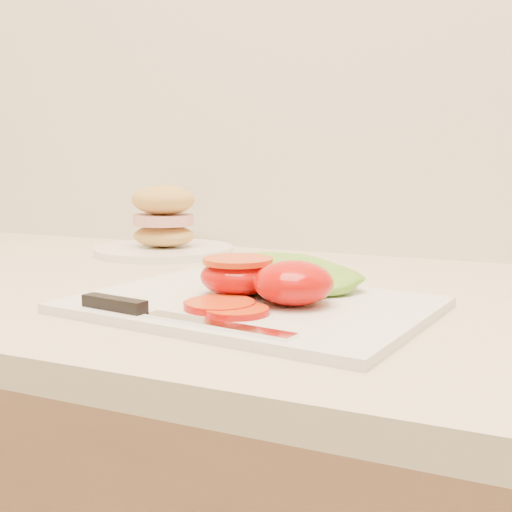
% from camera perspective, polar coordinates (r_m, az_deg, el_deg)
% --- Properties ---
extents(cutting_board, '(0.38, 0.30, 0.01)m').
position_cam_1_polar(cutting_board, '(0.67, -0.36, -4.38)').
color(cutting_board, silver).
rests_on(cutting_board, counter).
extents(tomato_half_dome, '(0.08, 0.08, 0.04)m').
position_cam_1_polar(tomato_half_dome, '(0.64, 3.33, -2.39)').
color(tomato_half_dome, '#D10500').
rests_on(tomato_half_dome, cutting_board).
extents(tomato_half_cut, '(0.08, 0.08, 0.04)m').
position_cam_1_polar(tomato_half_cut, '(0.69, -1.63, -1.67)').
color(tomato_half_cut, '#D10500').
rests_on(tomato_half_cut, cutting_board).
extents(tomato_slice_0, '(0.07, 0.07, 0.01)m').
position_cam_1_polar(tomato_slice_0, '(0.63, -3.23, -4.35)').
color(tomato_slice_0, '#EE5913').
rests_on(tomato_slice_0, cutting_board).
extents(tomato_slice_1, '(0.06, 0.06, 0.01)m').
position_cam_1_polar(tomato_slice_1, '(0.61, -1.76, -4.87)').
color(tomato_slice_1, '#EE5913').
rests_on(tomato_slice_1, cutting_board).
extents(lettuce_leaf_0, '(0.18, 0.13, 0.03)m').
position_cam_1_polar(lettuce_leaf_0, '(0.73, 1.70, -1.58)').
color(lettuce_leaf_0, '#89C534').
rests_on(lettuce_leaf_0, cutting_board).
extents(lettuce_leaf_1, '(0.12, 0.09, 0.03)m').
position_cam_1_polar(lettuce_leaf_1, '(0.71, 4.96, -2.06)').
color(lettuce_leaf_1, '#89C534').
rests_on(lettuce_leaf_1, cutting_board).
extents(knife, '(0.24, 0.05, 0.01)m').
position_cam_1_polar(knife, '(0.61, -9.23, -4.87)').
color(knife, silver).
rests_on(knife, cutting_board).
extents(sandwich_plate, '(0.23, 0.23, 0.11)m').
position_cam_1_polar(sandwich_plate, '(1.07, -8.20, 2.33)').
color(sandwich_plate, white).
rests_on(sandwich_plate, counter).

